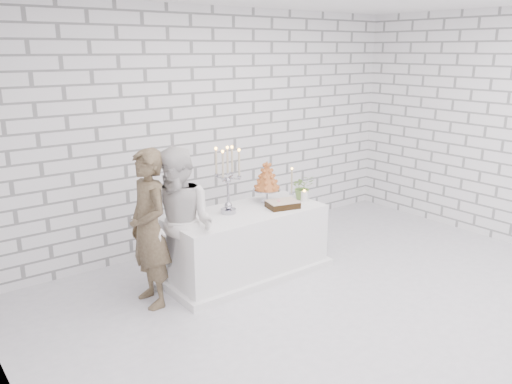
% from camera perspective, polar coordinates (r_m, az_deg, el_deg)
% --- Properties ---
extents(ground, '(6.00, 5.00, 0.01)m').
position_cam_1_polar(ground, '(5.29, 11.00, -12.73)').
color(ground, silver).
rests_on(ground, ground).
extents(wall_back, '(6.00, 0.01, 3.00)m').
position_cam_1_polar(wall_back, '(6.65, -4.59, 7.03)').
color(wall_back, white).
rests_on(wall_back, ground).
extents(wall_left, '(0.01, 5.00, 3.00)m').
position_cam_1_polar(wall_left, '(3.24, -25.69, -3.73)').
color(wall_left, white).
rests_on(wall_left, ground).
extents(cake_table, '(1.80, 0.80, 0.75)m').
position_cam_1_polar(cake_table, '(5.83, -1.17, -5.64)').
color(cake_table, white).
rests_on(cake_table, ground).
extents(groom, '(0.39, 0.59, 1.59)m').
position_cam_1_polar(groom, '(5.12, -11.82, -4.02)').
color(groom, '#463927').
rests_on(groom, ground).
extents(bride, '(0.88, 0.95, 1.58)m').
position_cam_1_polar(bride, '(5.17, -8.43, -3.74)').
color(bride, white).
rests_on(bride, ground).
extents(candelabra, '(0.35, 0.35, 0.75)m').
position_cam_1_polar(candelabra, '(5.53, -3.15, 1.33)').
color(candelabra, '#A1A1AB').
rests_on(candelabra, cake_table).
extents(croquembouche, '(0.37, 0.37, 0.50)m').
position_cam_1_polar(croquembouche, '(5.97, 1.22, 1.17)').
color(croquembouche, '#9C4F21').
rests_on(croquembouche, cake_table).
extents(chocolate_cake, '(0.39, 0.32, 0.08)m').
position_cam_1_polar(chocolate_cake, '(5.81, 2.99, -1.37)').
color(chocolate_cake, black).
rests_on(chocolate_cake, cake_table).
extents(pillar_candle, '(0.10, 0.10, 0.12)m').
position_cam_1_polar(pillar_candle, '(6.07, 5.39, -0.49)').
color(pillar_candle, white).
rests_on(pillar_candle, cake_table).
extents(extra_taper, '(0.06, 0.06, 0.32)m').
position_cam_1_polar(extra_taper, '(6.31, 4.00, 1.11)').
color(extra_taper, '#BFB08F').
rests_on(extra_taper, cake_table).
extents(flowers, '(0.33, 0.31, 0.30)m').
position_cam_1_polar(flowers, '(6.14, 5.21, 0.55)').
color(flowers, '#4A7C3C').
rests_on(flowers, cake_table).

